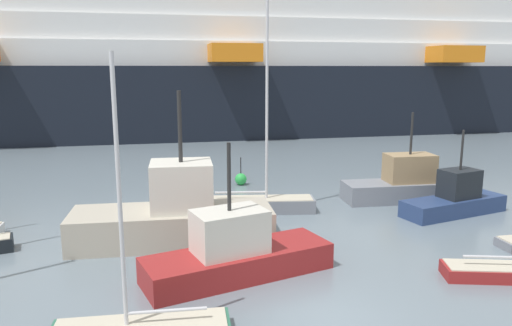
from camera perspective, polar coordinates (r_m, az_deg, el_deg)
name	(u,v)px	position (r m, az deg, el deg)	size (l,w,h in m)	color
ground_plane	(331,321)	(15.16, 8.87, -17.86)	(600.00, 600.00, 0.00)	slate
sailboat_1	(258,201)	(25.03, 0.19, -4.54)	(5.97, 1.84, 11.04)	gray
sailboat_4	(141,326)	(14.35, -13.40, -18.20)	(4.88, 1.31, 7.73)	#2D6B51
fishing_boat_0	(175,216)	(20.89, -9.53, -6.18)	(8.46, 2.92, 6.43)	#BCB29E
fishing_boat_1	(455,199)	(26.63, 22.40, -3.96)	(5.98, 3.34, 4.29)	navy
fishing_boat_2	(236,253)	(17.46, -2.38, -10.58)	(7.11, 4.29, 4.85)	maroon
fishing_boat_3	(405,184)	(28.35, 17.11, -2.37)	(6.67, 2.14, 4.94)	gray
channel_buoy_1	(241,179)	(30.76, -1.80, -1.90)	(0.75, 0.75, 1.78)	green
cruise_ship	(113,56)	(57.73, -16.54, 11.95)	(137.74, 29.25, 26.66)	black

